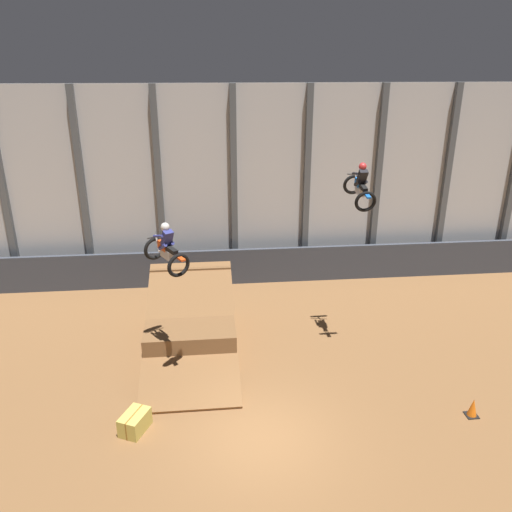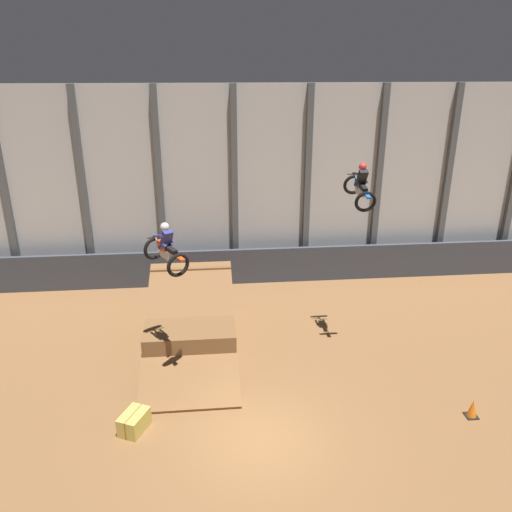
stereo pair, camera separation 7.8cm
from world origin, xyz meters
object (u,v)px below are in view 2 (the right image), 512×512
Objects in this scene: dirt_ramp at (191,321)px; rider_bike_right_air at (360,187)px; hay_bale_trackside at (134,422)px; rider_bike_left_air at (166,250)px; traffic_cone_near_ramp at (472,408)px.

dirt_ramp is 3.46× the size of rider_bike_right_air.
rider_bike_right_air reaches higher than hay_bale_trackside.
rider_bike_left_air is (-0.50, -2.71, 3.88)m from dirt_ramp.
dirt_ramp is 4.76m from rider_bike_left_air.
rider_bike_right_air is 7.70m from traffic_cone_near_ramp.
traffic_cone_near_ramp is (8.36, -5.21, -0.53)m from dirt_ramp.
rider_bike_right_air is (5.90, -0.60, 5.12)m from dirt_ramp.
rider_bike_left_air reaches higher than hay_bale_trackside.
dirt_ramp reaches higher than traffic_cone_near_ramp.
dirt_ramp is at bearing 148.08° from traffic_cone_near_ramp.
hay_bale_trackside is at bearing -107.55° from dirt_ramp.
dirt_ramp is 3.67× the size of rider_bike_left_air.
rider_bike_left_air is 2.98× the size of traffic_cone_near_ramp.
rider_bike_left_air is at bearing 64.17° from hay_bale_trackside.
rider_bike_left_air is at bearing 164.27° from traffic_cone_near_ramp.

